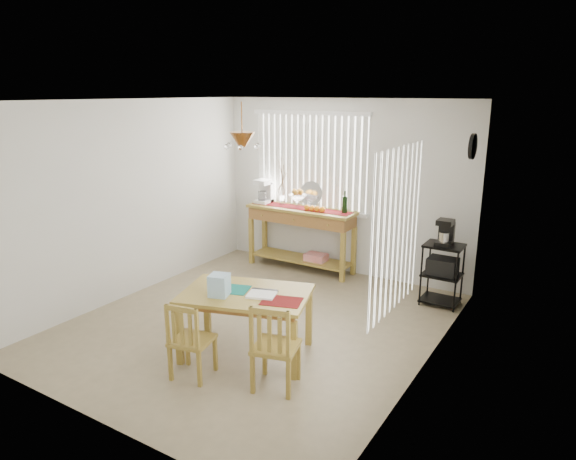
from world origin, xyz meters
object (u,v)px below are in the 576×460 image
Objects in this scene: sideboard at (302,224)px; chair_right at (275,347)px; wire_cart at (442,269)px; dining_table at (246,300)px; cart_items at (446,233)px; chair_left at (190,341)px.

sideboard reaches higher than chair_right.
wire_cart is (2.24, -0.25, -0.24)m from sideboard.
dining_table is at bearing 147.00° from chair_right.
chair_left is at bearing -116.96° from cart_items.
cart_items is at bearing 74.81° from chair_right.
sideboard is at bearing 116.02° from chair_right.
cart_items is 2.95m from chair_right.
chair_right is at bearing 18.06° from chair_left.
chair_left is (-1.55, -3.05, -0.58)m from cart_items.
dining_table is 1.72× the size of chair_right.
cart_items is (2.24, -0.24, 0.24)m from sideboard.
chair_right is (-0.76, -2.79, -0.06)m from wire_cart.
dining_table is 0.75m from chair_right.
chair_right is at bearing -33.00° from dining_table.
sideboard is 2.27m from wire_cart.
dining_table is at bearing -119.84° from wire_cart.
wire_cart is at bearing 60.16° from dining_table.
chair_left is at bearing -117.02° from wire_cart.
chair_right reaches higher than chair_left.
chair_right is (-0.76, -2.79, -0.54)m from cart_items.
cart_items is (0.00, 0.01, 0.48)m from wire_cart.
chair_right is at bearing -105.23° from wire_cart.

